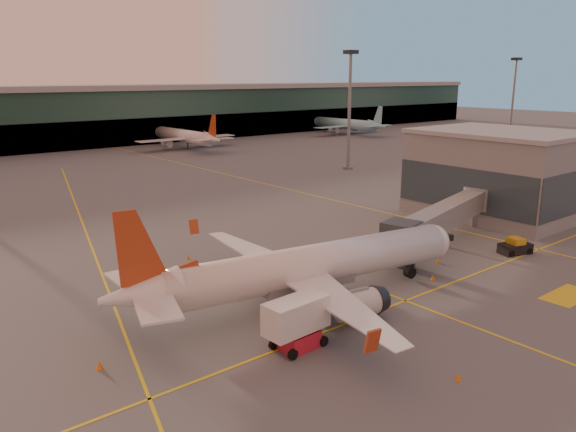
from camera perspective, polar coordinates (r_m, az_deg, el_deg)
ground at (r=47.36m, az=12.73°, el=-11.68°), size 600.00×600.00×0.00m
taxi_markings at (r=77.82m, az=-17.71°, el=-1.73°), size 100.12×173.00×0.01m
gate_building at (r=88.88m, az=20.65°, el=4.10°), size 18.40×22.40×12.60m
mast_east_near at (r=125.21m, az=6.28°, el=11.50°), size 2.40×2.40×25.60m
mast_east_far at (r=188.17m, az=21.92°, el=11.42°), size 2.40×2.40×25.60m
main_airplane at (r=50.67m, az=1.61°, el=-5.34°), size 35.25×31.96×10.67m
jet_bridge at (r=71.67m, az=16.09°, el=0.13°), size 27.40×9.65×5.46m
catering_truck at (r=43.14m, az=0.91°, el=-10.60°), size 5.32×2.58×4.04m
pushback_tug at (r=71.04m, az=22.10°, el=-2.95°), size 4.13×3.02×1.90m
cone_nose at (r=64.84m, az=15.02°, el=-4.40°), size 0.48×0.48×0.61m
cone_tail at (r=43.41m, az=-18.59°, el=-14.16°), size 0.50×0.50×0.63m
cone_wing_right at (r=41.64m, az=16.91°, el=-15.33°), size 0.45×0.45×0.57m
cone_wing_left at (r=65.06m, az=-10.11°, el=-4.12°), size 0.39×0.39×0.50m
cone_fwd at (r=59.41m, az=14.48°, el=-6.11°), size 0.43×0.43×0.55m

